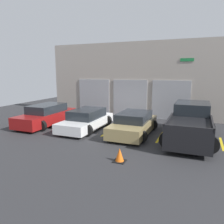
{
  "coord_description": "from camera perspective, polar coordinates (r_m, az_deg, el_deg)",
  "views": [
    {
      "loc": [
        4.88,
        -13.39,
        3.49
      ],
      "look_at": [
        0.0,
        -1.28,
        1.1
      ],
      "focal_mm": 35.0,
      "sensor_mm": 36.0,
      "label": 1
    }
  ],
  "objects": [
    {
      "name": "ground_plane",
      "position": [
        14.67,
        1.88,
        -3.39
      ],
      "size": [
        28.0,
        28.0,
        0.0
      ],
      "primitive_type": "plane",
      "color": "#2D2D30"
    },
    {
      "name": "shophouse_building",
      "position": [
        17.39,
        5.68,
        8.15
      ],
      "size": [
        14.22,
        0.68,
        5.77
      ],
      "color": "#9E9389",
      "rests_on": "ground"
    },
    {
      "name": "pickup_truck",
      "position": [
        12.19,
        19.86,
        -2.75
      ],
      "size": [
        2.58,
        5.4,
        1.8
      ],
      "color": "black",
      "rests_on": "ground"
    },
    {
      "name": "sedan_white",
      "position": [
        13.6,
        -6.68,
        -2.03
      ],
      "size": [
        2.23,
        4.42,
        1.24
      ],
      "color": "white",
      "rests_on": "ground"
    },
    {
      "name": "sedan_side",
      "position": [
        12.45,
        5.67,
        -3.13
      ],
      "size": [
        2.24,
        4.3,
        1.25
      ],
      "color": "#9E8956",
      "rests_on": "ground"
    },
    {
      "name": "van_right",
      "position": [
        15.24,
        -16.74,
        -0.83
      ],
      "size": [
        2.2,
        4.62,
        1.37
      ],
      "color": "maroon",
      "rests_on": "ground"
    },
    {
      "name": "parking_stripe_far_left",
      "position": [
        16.33,
        -20.86,
        -2.64
      ],
      "size": [
        0.12,
        2.2,
        0.01
      ],
      "primitive_type": "cube",
      "color": "gold",
      "rests_on": "ground"
    },
    {
      "name": "parking_stripe_left",
      "position": [
        14.47,
        -11.98,
        -3.79
      ],
      "size": [
        0.12,
        2.2,
        0.01
      ],
      "primitive_type": "cube",
      "color": "gold",
      "rests_on": "ground"
    },
    {
      "name": "parking_stripe_centre",
      "position": [
        13.07,
        -0.82,
        -5.1
      ],
      "size": [
        0.12,
        2.2,
        0.01
      ],
      "primitive_type": "cube",
      "color": "gold",
      "rests_on": "ground"
    },
    {
      "name": "parking_stripe_right",
      "position": [
        12.26,
        12.43,
        -6.4
      ],
      "size": [
        0.12,
        2.2,
        0.01
      ],
      "primitive_type": "cube",
      "color": "gold",
      "rests_on": "ground"
    },
    {
      "name": "parking_stripe_far_right",
      "position": [
        12.18,
        26.74,
        -7.41
      ],
      "size": [
        0.12,
        2.2,
        0.01
      ],
      "primitive_type": "cube",
      "color": "gold",
      "rests_on": "ground"
    },
    {
      "name": "traffic_cone",
      "position": [
        8.78,
        2.0,
        -11.27
      ],
      "size": [
        0.47,
        0.47,
        0.55
      ],
      "color": "black",
      "rests_on": "ground"
    }
  ]
}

